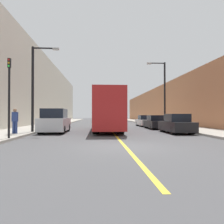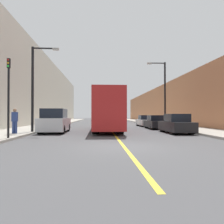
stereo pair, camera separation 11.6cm
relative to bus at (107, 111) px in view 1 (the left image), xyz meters
The scene contains 15 objects.
ground_plane 10.46m from the bus, 87.45° to the right, with size 200.00×200.00×0.00m, color #474749.
sidewalk_left 21.19m from the bus, 110.91° to the left, with size 3.80×72.00×0.16m, color #9E998E.
sidewalk_right 21.53m from the bus, 66.81° to the left, with size 3.80×72.00×0.16m, color #9E998E.
building_row_left 23.12m from the bus, 120.11° to the left, with size 4.00×72.00×11.48m, color #B7B2A3.
building_row_right 23.32m from the bus, 57.94° to the left, with size 4.00×72.00×6.77m, color #B2724C.
road_center_line 19.82m from the bus, 88.67° to the left, with size 0.16×72.00×0.01m, color gold.
bus is the anchor object (origin of this frame).
parked_suv_left 4.87m from the bus, 155.61° to the right, with size 2.01×4.50×1.97m.
car_right_near 6.39m from the bus, 28.61° to the right, with size 1.77×4.28×1.56m.
car_right_mid 6.06m from the bus, 25.40° to the left, with size 1.86×4.22×1.45m.
car_right_far 9.75m from the bus, 56.26° to the left, with size 1.79×4.72×1.45m.
street_lamp_left 6.70m from the bus, 154.64° to the right, with size 2.15×0.24×6.70m.
street_lamp_right 8.28m from the bus, 32.53° to the left, with size 2.15×0.24×7.35m.
traffic_light 9.55m from the bus, 127.77° to the right, with size 0.16×0.18×4.53m.
pedestrian 8.02m from the bus, 146.60° to the right, with size 0.39×0.25×1.77m.
Camera 1 is at (-1.27, -9.95, 1.46)m, focal length 35.00 mm.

